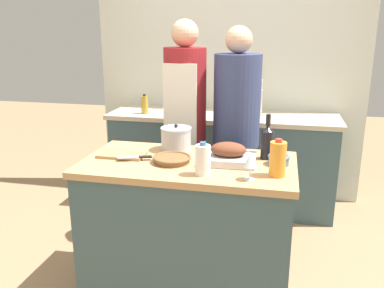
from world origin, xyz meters
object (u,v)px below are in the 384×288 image
at_px(condiment_bottle_tall, 183,104).
at_px(cutting_board, 122,155).
at_px(wine_glass_left, 250,161).
at_px(stock_pot, 176,139).
at_px(mixing_bowl, 279,159).
at_px(condiment_bottle_extra, 145,105).
at_px(juice_jug, 278,159).
at_px(roasting_pan, 228,155).
at_px(stand_mixer, 252,101).
at_px(knife_chef, 136,157).
at_px(person_cook_aproned, 185,122).
at_px(wine_bottle_green, 267,141).
at_px(condiment_bottle_short, 179,107).
at_px(milk_jug, 203,160).
at_px(person_cook_guest, 236,129).
at_px(wicker_basket, 172,159).

bearing_deg(condiment_bottle_tall, cutting_board, -91.57).
height_order(wine_glass_left, condiment_bottle_tall, condiment_bottle_tall).
relative_size(cutting_board, stock_pot, 1.43).
relative_size(mixing_bowl, condiment_bottle_extra, 0.72).
xyz_separation_m(stock_pot, juice_jug, (0.65, -0.35, 0.02)).
bearing_deg(cutting_board, wine_glass_left, -16.46).
relative_size(juice_jug, condiment_bottle_extra, 1.15).
distance_m(roasting_pan, stock_pot, 0.41).
bearing_deg(stand_mixer, juice_jug, -80.33).
bearing_deg(knife_chef, person_cook_aproned, 80.58).
height_order(roasting_pan, wine_glass_left, wine_glass_left).
bearing_deg(stand_mixer, wine_bottle_green, -81.21).
bearing_deg(wine_glass_left, stock_pot, 139.44).
bearing_deg(stock_pot, juice_jug, -28.19).
relative_size(mixing_bowl, stand_mixer, 0.39).
bearing_deg(juice_jug, wine_glass_left, -146.84).
xyz_separation_m(stock_pot, condiment_bottle_short, (-0.25, 1.06, 0.00)).
xyz_separation_m(stand_mixer, condiment_bottle_extra, (-0.97, -0.11, -0.05)).
relative_size(stock_pot, condiment_bottle_short, 1.22).
relative_size(wine_glass_left, condiment_bottle_tall, 0.92).
bearing_deg(milk_jug, stock_pot, 121.66).
relative_size(condiment_bottle_short, condiment_bottle_extra, 0.91).
relative_size(wine_glass_left, stand_mixer, 0.43).
bearing_deg(condiment_bottle_tall, person_cook_guest, -51.16).
distance_m(knife_chef, condiment_bottle_tall, 1.49).
bearing_deg(knife_chef, juice_jug, -5.75).
xyz_separation_m(juice_jug, stand_mixer, (-0.26, 1.51, 0.04)).
bearing_deg(stock_pot, condiment_bottle_tall, 101.79).
relative_size(cutting_board, person_cook_guest, 0.17).
relative_size(stand_mixer, condiment_bottle_tall, 2.13).
distance_m(stock_pot, milk_jug, 0.49).
xyz_separation_m(knife_chef, person_cook_guest, (0.51, 0.76, 0.02)).
distance_m(milk_jug, stand_mixer, 1.59).
bearing_deg(person_cook_aproned, juice_jug, -48.55).
bearing_deg(condiment_bottle_extra, knife_chef, -73.24).
bearing_deg(milk_jug, person_cook_guest, 85.29).
bearing_deg(person_cook_guest, wicker_basket, -128.62).
bearing_deg(condiment_bottle_tall, stand_mixer, -5.33).
xyz_separation_m(cutting_board, person_cook_aproned, (0.24, 0.68, 0.07)).
bearing_deg(stock_pot, wine_bottle_green, -5.58).
bearing_deg(stock_pot, roasting_pan, -26.78).
bearing_deg(mixing_bowl, juice_jug, -91.61).
distance_m(condiment_bottle_extra, person_cook_aproned, 0.78).
bearing_deg(knife_chef, milk_jug, -19.36).
height_order(stock_pot, person_cook_aproned, person_cook_aproned).
xyz_separation_m(mixing_bowl, knife_chef, (-0.84, -0.11, -0.01)).
bearing_deg(cutting_board, stand_mixer, 63.21).
relative_size(roasting_pan, stock_pot, 1.65).
bearing_deg(knife_chef, cutting_board, 150.45).
bearing_deg(condiment_bottle_extra, stock_pot, -61.30).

